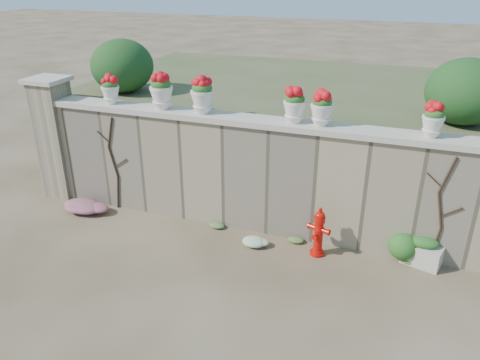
% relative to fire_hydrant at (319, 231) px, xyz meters
% --- Properties ---
extents(ground, '(80.00, 80.00, 0.00)m').
position_rel_fire_hydrant_xyz_m(ground, '(-1.42, -1.26, -0.44)').
color(ground, '#4A3B25').
rests_on(ground, ground).
extents(stone_wall, '(8.00, 0.40, 2.00)m').
position_rel_fire_hydrant_xyz_m(stone_wall, '(-1.42, 0.54, 0.56)').
color(stone_wall, gray).
rests_on(stone_wall, ground).
extents(wall_cap, '(8.10, 0.52, 0.10)m').
position_rel_fire_hydrant_xyz_m(wall_cap, '(-1.42, 0.54, 1.61)').
color(wall_cap, beige).
rests_on(wall_cap, stone_wall).
extents(gate_pillar, '(0.72, 0.72, 2.48)m').
position_rel_fire_hydrant_xyz_m(gate_pillar, '(-5.57, 0.54, 0.81)').
color(gate_pillar, gray).
rests_on(gate_pillar, ground).
extents(raised_fill, '(9.00, 6.00, 2.00)m').
position_rel_fire_hydrant_xyz_m(raised_fill, '(-1.42, 3.74, 0.56)').
color(raised_fill, '#384C23').
rests_on(raised_fill, ground).
extents(back_shrub_left, '(1.30, 1.30, 1.10)m').
position_rel_fire_hydrant_xyz_m(back_shrub_left, '(-4.62, 1.74, 2.11)').
color(back_shrub_left, '#143814').
rests_on(back_shrub_left, raised_fill).
extents(back_shrub_right, '(1.30, 1.30, 1.10)m').
position_rel_fire_hydrant_xyz_m(back_shrub_right, '(1.98, 1.74, 2.11)').
color(back_shrub_right, '#143814').
rests_on(back_shrub_right, raised_fill).
extents(vine_left, '(0.60, 0.04, 1.91)m').
position_rel_fire_hydrant_xyz_m(vine_left, '(-4.09, 0.32, 0.55)').
color(vine_left, black).
rests_on(vine_left, ground).
extents(vine_right, '(0.60, 0.04, 1.91)m').
position_rel_fire_hydrant_xyz_m(vine_right, '(1.81, 0.32, 0.55)').
color(vine_right, black).
rests_on(vine_right, ground).
extents(fire_hydrant, '(0.38, 0.27, 0.88)m').
position_rel_fire_hydrant_xyz_m(fire_hydrant, '(0.00, 0.00, 0.00)').
color(fire_hydrant, red).
rests_on(fire_hydrant, ground).
extents(planter_box, '(0.67, 0.51, 0.50)m').
position_rel_fire_hydrant_xyz_m(planter_box, '(1.66, 0.29, -0.21)').
color(planter_box, beige).
rests_on(planter_box, ground).
extents(green_shrub, '(0.64, 0.58, 0.61)m').
position_rel_fire_hydrant_xyz_m(green_shrub, '(1.42, 0.29, -0.14)').
color(green_shrub, '#1E5119').
rests_on(green_shrub, ground).
extents(magenta_clump, '(1.02, 0.68, 0.27)m').
position_rel_fire_hydrant_xyz_m(magenta_clump, '(-4.53, -0.10, -0.31)').
color(magenta_clump, '#D02985').
rests_on(magenta_clump, ground).
extents(white_flowers, '(0.53, 0.42, 0.19)m').
position_rel_fire_hydrant_xyz_m(white_flowers, '(-1.02, -0.11, -0.35)').
color(white_flowers, white).
rests_on(white_flowers, ground).
extents(urn_pot_0, '(0.34, 0.34, 0.53)m').
position_rel_fire_hydrant_xyz_m(urn_pot_0, '(-4.14, 0.54, 1.92)').
color(urn_pot_0, silver).
rests_on(urn_pot_0, wall_cap).
extents(urn_pot_1, '(0.42, 0.42, 0.65)m').
position_rel_fire_hydrant_xyz_m(urn_pot_1, '(-3.07, 0.54, 1.98)').
color(urn_pot_1, silver).
rests_on(urn_pot_1, wall_cap).
extents(urn_pot_2, '(0.41, 0.41, 0.64)m').
position_rel_fire_hydrant_xyz_m(urn_pot_2, '(-2.27, 0.54, 1.97)').
color(urn_pot_2, silver).
rests_on(urn_pot_2, wall_cap).
extents(urn_pot_3, '(0.37, 0.37, 0.58)m').
position_rel_fire_hydrant_xyz_m(urn_pot_3, '(-0.63, 0.54, 1.94)').
color(urn_pot_3, silver).
rests_on(urn_pot_3, wall_cap).
extents(urn_pot_4, '(0.36, 0.36, 0.57)m').
position_rel_fire_hydrant_xyz_m(urn_pot_4, '(-0.19, 0.54, 1.94)').
color(urn_pot_4, silver).
rests_on(urn_pot_4, wall_cap).
extents(urn_pot_5, '(0.33, 0.33, 0.52)m').
position_rel_fire_hydrant_xyz_m(urn_pot_5, '(1.48, 0.54, 1.91)').
color(urn_pot_5, silver).
rests_on(urn_pot_5, wall_cap).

